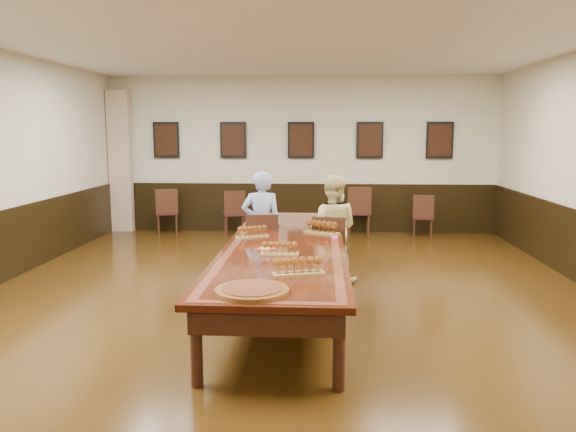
# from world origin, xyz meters

# --- Properties ---
(floor) EXTENTS (8.00, 10.00, 0.02)m
(floor) POSITION_xyz_m (0.00, 0.00, -0.01)
(floor) COLOR black
(floor) RESTS_ON ground
(ceiling) EXTENTS (8.00, 10.00, 0.02)m
(ceiling) POSITION_xyz_m (0.00, 0.00, 3.21)
(ceiling) COLOR white
(ceiling) RESTS_ON floor
(wall_back) EXTENTS (8.00, 0.02, 3.20)m
(wall_back) POSITION_xyz_m (0.00, 5.01, 1.60)
(wall_back) COLOR beige
(wall_back) RESTS_ON floor
(wall_front) EXTENTS (8.00, 0.02, 3.20)m
(wall_front) POSITION_xyz_m (0.00, -5.01, 1.60)
(wall_front) COLOR beige
(wall_front) RESTS_ON floor
(chair_man) EXTENTS (0.51, 0.54, 0.96)m
(chair_man) POSITION_xyz_m (-0.40, 1.06, 0.48)
(chair_man) COLOR #321616
(chair_man) RESTS_ON floor
(chair_woman) EXTENTS (0.52, 0.56, 0.95)m
(chair_woman) POSITION_xyz_m (0.56, 0.94, 0.48)
(chair_woman) COLOR #321616
(chair_woman) RESTS_ON floor
(spare_chair_a) EXTENTS (0.54, 0.57, 0.93)m
(spare_chair_a) POSITION_xyz_m (-2.72, 4.55, 0.47)
(spare_chair_a) COLOR #321616
(spare_chair_a) RESTS_ON floor
(spare_chair_b) EXTENTS (0.53, 0.56, 0.91)m
(spare_chair_b) POSITION_xyz_m (-1.35, 4.56, 0.45)
(spare_chair_b) COLOR #321616
(spare_chair_b) RESTS_ON floor
(spare_chair_c) EXTENTS (0.47, 0.51, 0.99)m
(spare_chair_c) POSITION_xyz_m (1.18, 4.62, 0.50)
(spare_chair_c) COLOR #321616
(spare_chair_c) RESTS_ON floor
(spare_chair_d) EXTENTS (0.46, 0.49, 0.85)m
(spare_chair_d) POSITION_xyz_m (2.44, 4.48, 0.43)
(spare_chair_d) COLOR #321616
(spare_chair_d) RESTS_ON floor
(person_man) EXTENTS (0.60, 0.43, 1.54)m
(person_man) POSITION_xyz_m (-0.41, 1.16, 0.77)
(person_man) COLOR #5473D2
(person_man) RESTS_ON floor
(person_woman) EXTENTS (0.83, 0.70, 1.49)m
(person_woman) POSITION_xyz_m (0.58, 1.04, 0.74)
(person_woman) COLOR #F9EC9B
(person_woman) RESTS_ON floor
(pink_phone) EXTENTS (0.08, 0.15, 0.01)m
(pink_phone) POSITION_xyz_m (0.60, 0.34, 0.76)
(pink_phone) COLOR #DB49A7
(pink_phone) RESTS_ON conference_table
(curtain) EXTENTS (0.45, 0.18, 2.90)m
(curtain) POSITION_xyz_m (-3.75, 4.82, 1.45)
(curtain) COLOR tan
(curtain) RESTS_ON floor
(wainscoting) EXTENTS (8.00, 10.00, 1.00)m
(wainscoting) POSITION_xyz_m (0.00, 0.00, 0.50)
(wainscoting) COLOR black
(wainscoting) RESTS_ON floor
(conference_table) EXTENTS (1.40, 5.00, 0.76)m
(conference_table) POSITION_xyz_m (0.00, 0.00, 0.61)
(conference_table) COLOR black
(conference_table) RESTS_ON floor
(posters) EXTENTS (6.14, 0.04, 0.74)m
(posters) POSITION_xyz_m (0.00, 4.94, 1.90)
(posters) COLOR black
(posters) RESTS_ON wall_back
(flight_a) EXTENTS (0.42, 0.29, 0.15)m
(flight_a) POSITION_xyz_m (-0.44, 0.30, 0.82)
(flight_a) COLOR olive
(flight_a) RESTS_ON conference_table
(flight_b) EXTENTS (0.49, 0.36, 0.18)m
(flight_b) POSITION_xyz_m (0.43, 0.61, 0.83)
(flight_b) COLOR olive
(flight_b) RESTS_ON conference_table
(flight_c) EXTENTS (0.41, 0.13, 0.15)m
(flight_c) POSITION_xyz_m (-0.02, -0.69, 0.82)
(flight_c) COLOR olive
(flight_c) RESTS_ON conference_table
(flight_d) EXTENTS (0.50, 0.28, 0.18)m
(flight_d) POSITION_xyz_m (0.22, -1.55, 0.83)
(flight_d) COLOR olive
(flight_d) RESTS_ON conference_table
(red_plate_grp) EXTENTS (0.21, 0.21, 0.03)m
(red_plate_grp) POSITION_xyz_m (-0.20, -0.45, 0.76)
(red_plate_grp) COLOR red
(red_plate_grp) RESTS_ON conference_table
(carved_platter) EXTENTS (0.78, 0.78, 0.05)m
(carved_platter) POSITION_xyz_m (-0.14, -2.15, 0.77)
(carved_platter) COLOR #5C3412
(carved_platter) RESTS_ON conference_table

